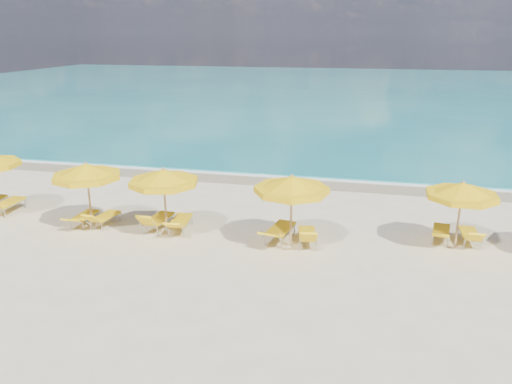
# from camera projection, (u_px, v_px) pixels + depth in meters

# --- Properties ---
(ground_plane) EXTENTS (120.00, 120.00, 0.00)m
(ground_plane) POSITION_uv_depth(u_px,v_px,m) (247.00, 236.00, 17.98)
(ground_plane) COLOR beige
(ocean) EXTENTS (120.00, 80.00, 0.30)m
(ocean) POSITION_uv_depth(u_px,v_px,m) (338.00, 91.00, 62.55)
(ocean) COLOR #15787B
(ocean) RESTS_ON ground
(wet_sand_band) EXTENTS (120.00, 2.60, 0.01)m
(wet_sand_band) POSITION_uv_depth(u_px,v_px,m) (282.00, 180.00, 24.85)
(wet_sand_band) COLOR tan
(wet_sand_band) RESTS_ON ground
(foam_line) EXTENTS (120.00, 1.20, 0.03)m
(foam_line) POSITION_uv_depth(u_px,v_px,m) (285.00, 175.00, 25.59)
(foam_line) COLOR white
(foam_line) RESTS_ON ground
(whitecap_near) EXTENTS (14.00, 0.36, 0.05)m
(whitecap_near) POSITION_uv_depth(u_px,v_px,m) (222.00, 137.00, 35.03)
(whitecap_near) COLOR white
(whitecap_near) RESTS_ON ground
(whitecap_far) EXTENTS (18.00, 0.30, 0.05)m
(whitecap_far) POSITION_uv_depth(u_px,v_px,m) (421.00, 127.00, 38.58)
(whitecap_far) COLOR white
(whitecap_far) RESTS_ON ground
(umbrella_2) EXTENTS (2.72, 2.72, 2.54)m
(umbrella_2) POSITION_uv_depth(u_px,v_px,m) (86.00, 172.00, 18.13)
(umbrella_2) COLOR tan
(umbrella_2) RESTS_ON ground
(umbrella_3) EXTENTS (2.83, 2.83, 2.52)m
(umbrella_3) POSITION_uv_depth(u_px,v_px,m) (164.00, 178.00, 17.48)
(umbrella_3) COLOR tan
(umbrella_3) RESTS_ON ground
(umbrella_4) EXTENTS (2.89, 2.89, 2.57)m
(umbrella_4) POSITION_uv_depth(u_px,v_px,m) (292.00, 185.00, 16.48)
(umbrella_4) COLOR tan
(umbrella_4) RESTS_ON ground
(umbrella_5) EXTENTS (3.10, 3.10, 2.39)m
(umbrella_5) POSITION_uv_depth(u_px,v_px,m) (462.00, 191.00, 16.37)
(umbrella_5) COLOR tan
(umbrella_5) RESTS_ON ground
(lounger_1_right) EXTENTS (0.69, 1.89, 0.93)m
(lounger_1_right) POSITION_uv_depth(u_px,v_px,m) (8.00, 207.00, 20.25)
(lounger_1_right) COLOR #A5A8AD
(lounger_1_right) RESTS_ON ground
(lounger_2_left) EXTENTS (0.61, 1.76, 0.62)m
(lounger_2_left) POSITION_uv_depth(u_px,v_px,m) (84.00, 220.00, 18.99)
(lounger_2_left) COLOR #A5A8AD
(lounger_2_left) RESTS_ON ground
(lounger_2_right) EXTENTS (0.77, 1.72, 0.77)m
(lounger_2_right) POSITION_uv_depth(u_px,v_px,m) (105.00, 220.00, 18.90)
(lounger_2_right) COLOR #A5A8AD
(lounger_2_right) RESTS_ON ground
(lounger_3_left) EXTENTS (0.79, 1.90, 0.92)m
(lounger_3_left) POSITION_uv_depth(u_px,v_px,m) (158.00, 223.00, 18.53)
(lounger_3_left) COLOR #A5A8AD
(lounger_3_left) RESTS_ON ground
(lounger_3_right) EXTENTS (0.82, 1.98, 0.78)m
(lounger_3_right) POSITION_uv_depth(u_px,v_px,m) (180.00, 225.00, 18.36)
(lounger_3_right) COLOR #A5A8AD
(lounger_3_right) RESTS_ON ground
(lounger_4_left) EXTENTS (1.04, 2.17, 0.76)m
(lounger_4_left) POSITION_uv_depth(u_px,v_px,m) (280.00, 234.00, 17.53)
(lounger_4_left) COLOR #A5A8AD
(lounger_4_left) RESTS_ON ground
(lounger_4_right) EXTENTS (0.87, 1.80, 0.86)m
(lounger_4_right) POSITION_uv_depth(u_px,v_px,m) (307.00, 239.00, 17.19)
(lounger_4_right) COLOR #A5A8AD
(lounger_4_right) RESTS_ON ground
(lounger_5_left) EXTENTS (0.84, 1.85, 0.67)m
(lounger_5_left) POSITION_uv_depth(u_px,v_px,m) (441.00, 235.00, 17.54)
(lounger_5_left) COLOR #A5A8AD
(lounger_5_left) RESTS_ON ground
(lounger_5_right) EXTENTS (0.60, 1.70, 0.79)m
(lounger_5_right) POSITION_uv_depth(u_px,v_px,m) (469.00, 238.00, 17.26)
(lounger_5_right) COLOR #A5A8AD
(lounger_5_right) RESTS_ON ground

